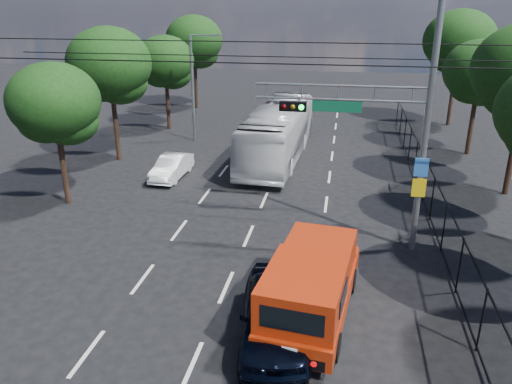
% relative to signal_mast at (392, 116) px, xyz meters
% --- Properties ---
extents(ground, '(120.00, 120.00, 0.00)m').
position_rel_signal_mast_xyz_m(ground, '(-5.28, -7.99, -5.24)').
color(ground, black).
rests_on(ground, ground).
extents(lane_markings, '(6.12, 38.00, 0.01)m').
position_rel_signal_mast_xyz_m(lane_markings, '(-5.28, 6.01, -5.24)').
color(lane_markings, beige).
rests_on(lane_markings, ground).
extents(signal_mast, '(6.43, 0.39, 9.50)m').
position_rel_signal_mast_xyz_m(signal_mast, '(0.00, 0.00, 0.00)').
color(signal_mast, slate).
rests_on(signal_mast, ground).
extents(streetlight_left, '(2.09, 0.22, 7.08)m').
position_rel_signal_mast_xyz_m(streetlight_left, '(-11.62, 14.01, -1.30)').
color(streetlight_left, slate).
rests_on(streetlight_left, ground).
extents(utility_wires, '(22.00, 5.04, 0.74)m').
position_rel_signal_mast_xyz_m(utility_wires, '(-5.28, 0.84, 1.99)').
color(utility_wires, black).
rests_on(utility_wires, ground).
extents(fence_right, '(0.06, 34.03, 2.00)m').
position_rel_signal_mast_xyz_m(fence_right, '(2.32, 4.18, -4.21)').
color(fence_right, black).
rests_on(fence_right, ground).
extents(tree_right_d, '(4.32, 4.32, 7.02)m').
position_rel_signal_mast_xyz_m(tree_right_d, '(6.13, 14.03, -0.39)').
color(tree_right_d, black).
rests_on(tree_right_d, ground).
extents(tree_right_e, '(5.28, 5.28, 8.58)m').
position_rel_signal_mast_xyz_m(tree_right_e, '(6.33, 22.03, 0.69)').
color(tree_right_e, black).
rests_on(tree_right_e, ground).
extents(tree_left_b, '(4.08, 4.08, 6.63)m').
position_rel_signal_mast_xyz_m(tree_left_b, '(-14.47, 2.03, -0.66)').
color(tree_left_b, black).
rests_on(tree_left_b, ground).
extents(tree_left_c, '(4.80, 4.80, 7.80)m').
position_rel_signal_mast_xyz_m(tree_left_c, '(-15.07, 9.03, 0.15)').
color(tree_left_c, black).
rests_on(tree_left_c, ground).
extents(tree_left_d, '(4.20, 4.20, 6.83)m').
position_rel_signal_mast_xyz_m(tree_left_d, '(-14.67, 17.03, -0.52)').
color(tree_left_d, black).
rests_on(tree_left_d, ground).
extents(tree_left_e, '(4.92, 4.92, 7.99)m').
position_rel_signal_mast_xyz_m(tree_left_e, '(-14.87, 25.03, 0.29)').
color(tree_left_e, black).
rests_on(tree_left_e, ground).
extents(red_pickup, '(2.87, 6.20, 2.23)m').
position_rel_signal_mast_xyz_m(red_pickup, '(-2.34, -5.24, -4.05)').
color(red_pickup, black).
rests_on(red_pickup, ground).
extents(navy_hatchback, '(2.53, 4.98, 1.62)m').
position_rel_signal_mast_xyz_m(navy_hatchback, '(-3.28, -6.39, -4.43)').
color(navy_hatchback, black).
rests_on(navy_hatchback, ground).
extents(white_bus, '(3.31, 11.92, 3.29)m').
position_rel_signal_mast_xyz_m(white_bus, '(-5.56, 10.89, -3.60)').
color(white_bus, silver).
rests_on(white_bus, ground).
extents(white_van, '(1.46, 3.78, 1.23)m').
position_rel_signal_mast_xyz_m(white_van, '(-10.78, 6.38, -4.63)').
color(white_van, white).
rests_on(white_van, ground).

